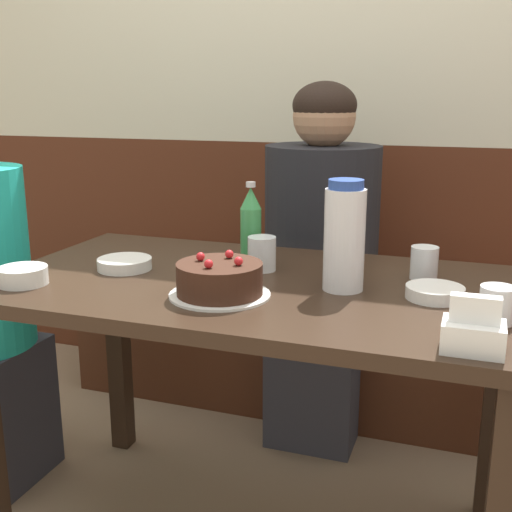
{
  "coord_description": "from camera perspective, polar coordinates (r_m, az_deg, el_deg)",
  "views": [
    {
      "loc": [
        0.51,
        -1.44,
        1.2
      ],
      "look_at": [
        -0.01,
        0.05,
        0.8
      ],
      "focal_mm": 45.0,
      "sensor_mm": 36.0,
      "label": 1
    }
  ],
  "objects": [
    {
      "name": "back_wall",
      "position": [
        2.55,
        8.03,
        15.28
      ],
      "size": [
        4.8,
        0.04,
        2.5
      ],
      "color": "#4C2314",
      "rests_on": "ground_plane"
    },
    {
      "name": "bench_seat",
      "position": [
        2.52,
        6.22,
        -8.25
      ],
      "size": [
        1.99,
        0.38,
        0.47
      ],
      "color": "#472314",
      "rests_on": "ground_plane"
    },
    {
      "name": "dining_table",
      "position": [
        1.63,
        -0.13,
        -5.76
      ],
      "size": [
        1.3,
        0.73,
        0.75
      ],
      "color": "black",
      "rests_on": "ground_plane"
    },
    {
      "name": "birthday_cake",
      "position": [
        1.47,
        -3.26,
        -2.13
      ],
      "size": [
        0.23,
        0.23,
        0.1
      ],
      "color": "white",
      "rests_on": "dining_table"
    },
    {
      "name": "water_pitcher",
      "position": [
        1.51,
        7.88,
        1.72
      ],
      "size": [
        0.1,
        0.1,
        0.26
      ],
      "color": "white",
      "rests_on": "dining_table"
    },
    {
      "name": "soju_bottle",
      "position": [
        1.74,
        -0.47,
        2.8
      ],
      "size": [
        0.06,
        0.06,
        0.22
      ],
      "color": "#388E4C",
      "rests_on": "dining_table"
    },
    {
      "name": "napkin_holder",
      "position": [
        1.22,
        18.76,
        -6.35
      ],
      "size": [
        0.11,
        0.08,
        0.11
      ],
      "color": "white",
      "rests_on": "dining_table"
    },
    {
      "name": "bowl_soup_white",
      "position": [
        1.51,
        15.62,
        -3.14
      ],
      "size": [
        0.13,
        0.13,
        0.03
      ],
      "color": "white",
      "rests_on": "dining_table"
    },
    {
      "name": "bowl_rice_small",
      "position": [
        1.66,
        -20.01,
        -1.66
      ],
      "size": [
        0.12,
        0.12,
        0.04
      ],
      "color": "white",
      "rests_on": "dining_table"
    },
    {
      "name": "bowl_side_dish",
      "position": [
        1.73,
        -11.6,
        -0.68
      ],
      "size": [
        0.14,
        0.14,
        0.03
      ],
      "color": "white",
      "rests_on": "dining_table"
    },
    {
      "name": "glass_water_tall",
      "position": [
        1.39,
        20.65,
        -4.07
      ],
      "size": [
        0.07,
        0.07,
        0.08
      ],
      "color": "silver",
      "rests_on": "dining_table"
    },
    {
      "name": "glass_tumbler_short",
      "position": [
        1.65,
        14.72,
        -0.6
      ],
      "size": [
        0.07,
        0.07,
        0.08
      ],
      "color": "silver",
      "rests_on": "dining_table"
    },
    {
      "name": "glass_shot_small",
      "position": [
        1.68,
        0.52,
        0.21
      ],
      "size": [
        0.07,
        0.07,
        0.09
      ],
      "color": "silver",
      "rests_on": "dining_table"
    },
    {
      "name": "person_pale_blue_shirt",
      "position": [
        2.2,
        5.75,
        -1.01
      ],
      "size": [
        0.38,
        0.38,
        1.24
      ],
      "rotation": [
        0.0,
        0.0,
        -1.57
      ],
      "color": "#33333D",
      "rests_on": "ground_plane"
    }
  ]
}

